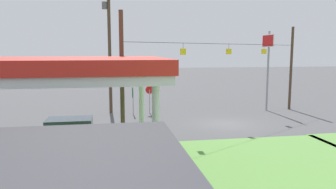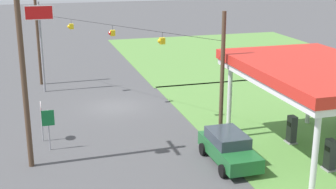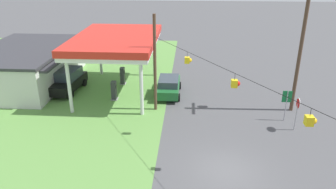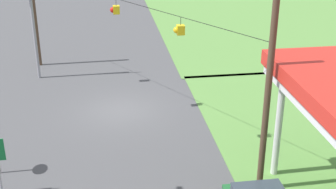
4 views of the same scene
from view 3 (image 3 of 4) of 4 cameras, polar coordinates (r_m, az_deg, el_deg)
The scene contains 12 objects.
ground_plane at distance 19.87m, azimuth 10.22°, elevation -12.98°, with size 160.00×160.00×0.00m, color #4C4C4F.
grass_verge_station_corner at distance 35.54m, azimuth -22.86°, elevation 2.13°, with size 36.00×28.00×0.04m, color #5B8E42.
gas_station_canopy at distance 29.19m, azimuth -9.06°, elevation 9.13°, with size 10.65×7.05×5.22m.
gas_station_store at distance 34.71m, azimuth -23.51°, elevation 4.64°, with size 12.34×8.65×3.53m.
fuel_pump_near at distance 28.63m, azimuth -9.38°, elevation 0.58°, with size 0.71×0.56×1.70m.
fuel_pump_far at distance 32.08m, azimuth -7.91°, elevation 3.14°, with size 0.71×0.56×1.70m.
car_at_pumps_front at distance 29.29m, azimuth 0.14°, elevation 1.56°, with size 4.62×2.12×1.67m.
car_at_pumps_rear at distance 31.45m, azimuth -16.99°, elevation 2.34°, with size 4.96×2.44×2.04m.
stop_sign_roadside at distance 24.63m, azimuth 21.63°, elevation -2.05°, with size 0.80×0.08×2.50m.
route_sign at distance 25.89m, azimuth 19.97°, elevation -0.84°, with size 0.10×0.70×2.40m.
utility_pole_main at distance 26.64m, azimuth 22.42°, elevation 9.66°, with size 2.20×0.44×11.16m.
signal_span_gantry at distance 17.79m, azimuth 11.17°, elevation -2.05°, with size 16.23×10.24×7.71m.
Camera 3 is at (-16.02, 2.35, 11.52)m, focal length 35.00 mm.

